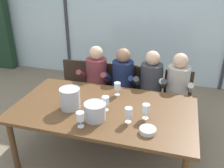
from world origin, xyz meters
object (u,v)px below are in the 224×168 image
object	(u,v)px
ice_bucket_secondary	(95,111)
ice_bucket_primary	(70,98)
chair_right_of_center	(147,92)
chair_near_window_right	(177,96)
person_beige_jumper	(177,89)
wine_glass_by_left_taster	(128,112)
chair_center	(123,89)
person_navy_polo	(121,83)
wine_glass_by_right_taster	(80,117)
wine_glass_spare_empty	(117,87)
chair_left_of_center	(99,86)
wine_glass_center_pour	(146,109)
person_maroon_top	(95,79)
tasting_bowl	(148,130)
wine_glass_near_bucket	(106,101)
chair_near_curtain	(75,83)
person_charcoal_jacket	(150,86)
dining_table	(104,112)

from	to	relation	value
ice_bucket_secondary	ice_bucket_primary	bearing A→B (deg)	157.72
chair_right_of_center	chair_near_window_right	world-z (taller)	same
person_beige_jumper	wine_glass_by_left_taster	bearing A→B (deg)	-107.95
chair_center	chair_right_of_center	xyz separation A→B (m)	(0.39, -0.01, 0.00)
chair_center	person_navy_polo	world-z (taller)	person_navy_polo
wine_glass_by_right_taster	wine_glass_spare_empty	distance (m)	0.81
chair_left_of_center	wine_glass_spare_empty	xyz separation A→B (m)	(0.47, -0.64, 0.35)
chair_near_window_right	wine_glass_center_pour	size ratio (longest dim) A/B	4.96
chair_left_of_center	chair_center	distance (m)	0.39
chair_near_window_right	ice_bucket_secondary	size ratio (longest dim) A/B	3.59
person_maroon_top	tasting_bowl	bearing A→B (deg)	-50.61
ice_bucket_secondary	wine_glass_near_bucket	bearing A→B (deg)	76.49
person_navy_polo	wine_glass_by_left_taster	world-z (taller)	person_navy_polo
chair_near_curtain	ice_bucket_primary	world-z (taller)	ice_bucket_primary
chair_left_of_center	wine_glass_spare_empty	size ratio (longest dim) A/B	4.96
chair_near_window_right	ice_bucket_primary	bearing A→B (deg)	-141.39
wine_glass_center_pour	person_maroon_top	bearing A→B (deg)	134.13
chair_right_of_center	wine_glass_center_pour	size ratio (longest dim) A/B	4.96
wine_glass_spare_empty	person_navy_polo	bearing A→B (deg)	98.55
person_navy_polo	person_beige_jumper	size ratio (longest dim) A/B	1.00
chair_left_of_center	person_navy_polo	bearing A→B (deg)	-17.93
person_navy_polo	wine_glass_spare_empty	xyz separation A→B (m)	(0.08, -0.51, 0.18)
ice_bucket_secondary	wine_glass_near_bucket	xyz separation A→B (m)	(0.05, 0.22, 0.02)
tasting_bowl	wine_glass_center_pour	world-z (taller)	wine_glass_center_pour
chair_left_of_center	ice_bucket_primary	world-z (taller)	ice_bucket_primary
chair_near_curtain	tasting_bowl	xyz separation A→B (m)	(1.41, -1.34, 0.26)
wine_glass_spare_empty	ice_bucket_primary	bearing A→B (deg)	-133.21
wine_glass_by_left_taster	ice_bucket_primary	bearing A→B (deg)	172.03
tasting_bowl	chair_right_of_center	bearing A→B (deg)	98.29
tasting_bowl	wine_glass_near_bucket	size ratio (longest dim) A/B	0.97
person_maroon_top	person_charcoal_jacket	world-z (taller)	same
chair_near_window_right	wine_glass_center_pour	distance (m)	1.19
dining_table	chair_near_window_right	bearing A→B (deg)	50.02
chair_right_of_center	person_maroon_top	xyz separation A→B (m)	(-0.80, -0.13, 0.17)
chair_center	chair_right_of_center	bearing A→B (deg)	-8.07
chair_left_of_center	wine_glass_by_right_taster	distance (m)	1.50
chair_right_of_center	person_beige_jumper	xyz separation A→B (m)	(0.43, -0.13, 0.17)
wine_glass_center_pour	wine_glass_by_right_taster	bearing A→B (deg)	-151.09
person_beige_jumper	ice_bucket_primary	world-z (taller)	person_beige_jumper
person_beige_jumper	ice_bucket_primary	xyz separation A→B (m)	(-1.18, -0.99, 0.19)
chair_right_of_center	person_navy_polo	distance (m)	0.44
wine_glass_by_left_taster	wine_glass_spare_empty	world-z (taller)	same
chair_near_window_right	wine_glass_spare_empty	distance (m)	1.05
wine_glass_near_bucket	tasting_bowl	bearing A→B (deg)	-29.11
person_charcoal_jacket	wine_glass_spare_empty	distance (m)	0.65
person_beige_jumper	wine_glass_center_pour	distance (m)	1.02
person_beige_jumper	chair_near_curtain	bearing A→B (deg)	-179.06
person_navy_polo	dining_table	bearing A→B (deg)	-86.73
chair_near_curtain	chair_left_of_center	xyz separation A→B (m)	(0.44, 0.00, 0.00)
chair_left_of_center	person_navy_polo	distance (m)	0.44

